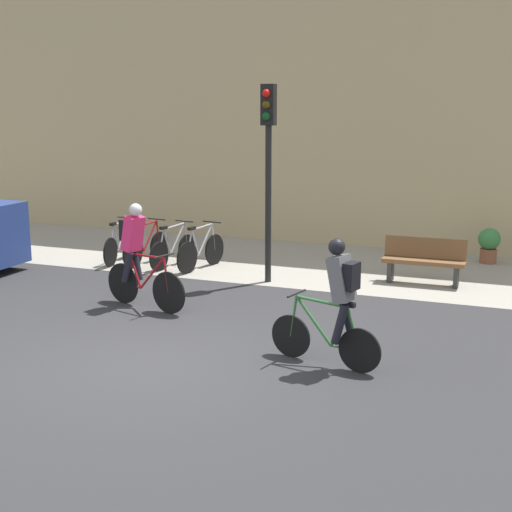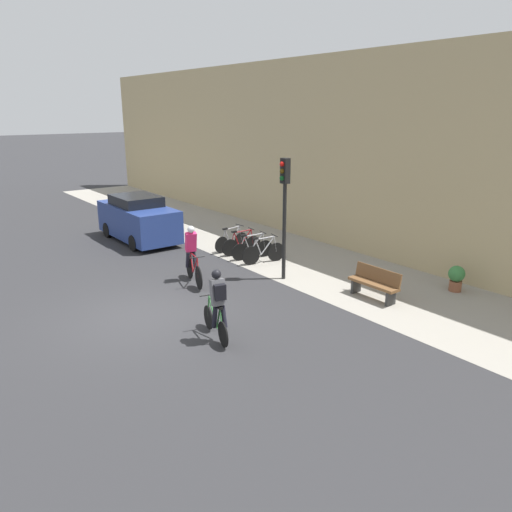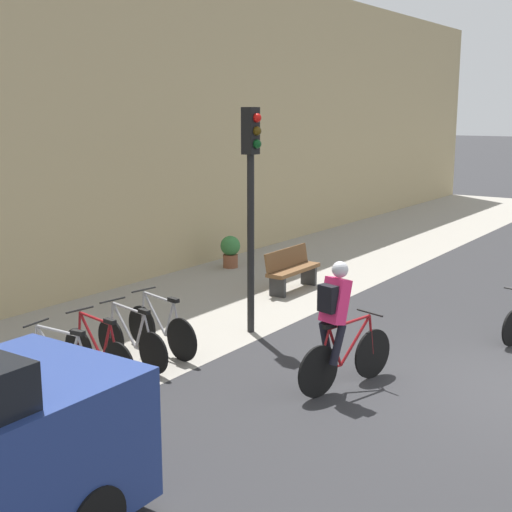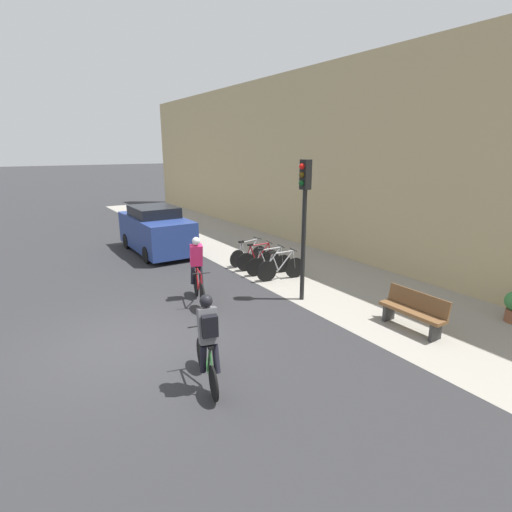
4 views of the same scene
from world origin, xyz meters
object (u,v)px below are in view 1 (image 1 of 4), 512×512
at_px(parked_bike_3, 201,251).
at_px(potted_plant, 489,244).
at_px(cyclist_pink, 137,253).
at_px(bench, 424,260).
at_px(parked_bike_0, 120,245).
at_px(traffic_light_pole, 268,148).
at_px(parked_bike_2, 173,249).
at_px(parked_bike_1, 146,247).
at_px(cyclist_grey, 337,299).

distance_m(parked_bike_3, potted_plant, 6.31).
distance_m(cyclist_pink, bench, 5.55).
xyz_separation_m(parked_bike_0, bench, (6.56, 0.43, 0.08)).
bearing_deg(potted_plant, traffic_light_pole, -139.56).
height_order(parked_bike_3, traffic_light_pole, traffic_light_pole).
relative_size(parked_bike_0, bench, 1.02).
relative_size(parked_bike_2, potted_plant, 2.09).
bearing_deg(bench, parked_bike_0, -176.27).
distance_m(bench, potted_plant, 2.63).
xyz_separation_m(parked_bike_1, potted_plant, (6.96, 2.83, 0.05)).
distance_m(traffic_light_pole, bench, 3.72).
bearing_deg(parked_bike_0, parked_bike_2, -0.03).
relative_size(parked_bike_0, parked_bike_1, 1.01).
bearing_deg(parked_bike_3, potted_plant, 26.61).
bearing_deg(parked_bike_3, cyclist_grey, -47.80).
bearing_deg(parked_bike_2, parked_bike_1, 179.90).
distance_m(parked_bike_3, bench, 4.60).
relative_size(cyclist_grey, parked_bike_2, 1.07).
height_order(cyclist_pink, parked_bike_3, cyclist_pink).
bearing_deg(parked_bike_1, parked_bike_3, -0.00).
relative_size(cyclist_grey, parked_bike_0, 1.08).
xyz_separation_m(traffic_light_pole, bench, (2.87, 0.96, -2.16)).
distance_m(cyclist_pink, traffic_light_pole, 3.32).
height_order(traffic_light_pole, bench, traffic_light_pole).
height_order(parked_bike_1, potted_plant, parked_bike_1).
bearing_deg(parked_bike_3, parked_bike_0, -179.99).
height_order(parked_bike_1, parked_bike_2, parked_bike_1).
height_order(bench, potted_plant, bench).
relative_size(parked_bike_0, parked_bike_3, 0.97).
xyz_separation_m(parked_bike_0, parked_bike_2, (1.32, -0.00, -0.00)).
height_order(cyclist_grey, potted_plant, cyclist_grey).
relative_size(parked_bike_2, bench, 1.04).
bearing_deg(parked_bike_0, parked_bike_3, 0.01).
distance_m(cyclist_grey, traffic_light_pole, 5.03).
relative_size(cyclist_pink, cyclist_grey, 1.03).
relative_size(parked_bike_1, parked_bike_3, 0.96).
xyz_separation_m(cyclist_pink, traffic_light_pole, (1.48, 2.45, 1.68)).
distance_m(parked_bike_1, bench, 5.91).
distance_m(cyclist_grey, bench, 5.06).
distance_m(cyclist_grey, parked_bike_1, 7.17).
relative_size(cyclist_pink, parked_bike_2, 1.10).
distance_m(cyclist_pink, parked_bike_2, 3.16).
distance_m(cyclist_grey, parked_bike_2, 6.68).
xyz_separation_m(cyclist_grey, parked_bike_2, (-4.82, 4.59, -0.56)).
distance_m(parked_bike_1, traffic_light_pole, 3.80).
xyz_separation_m(cyclist_grey, parked_bike_1, (-5.48, 4.59, -0.55)).
bearing_deg(traffic_light_pole, bench, 18.45).
xyz_separation_m(parked_bike_2, bench, (5.24, 0.43, 0.08)).
height_order(cyclist_grey, parked_bike_1, cyclist_grey).
relative_size(parked_bike_1, bench, 1.01).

